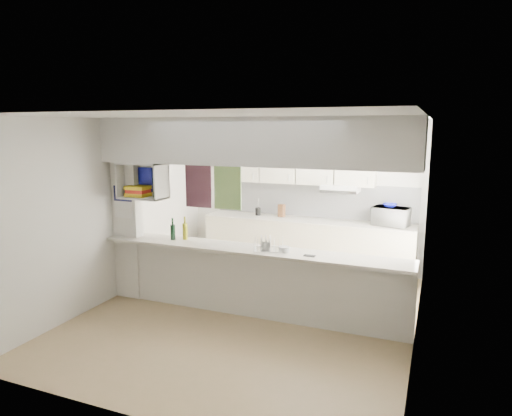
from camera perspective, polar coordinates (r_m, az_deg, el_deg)
The scene contains 16 objects.
floor at distance 6.28m, azimuth -0.90°, elevation -13.15°, with size 4.80×4.80×0.00m, color tan.
ceiling at distance 5.78m, azimuth -0.97°, elevation 11.29°, with size 4.80×4.80×0.00m, color white.
wall_back at distance 8.13m, azimuth 5.66°, elevation 1.68°, with size 4.20×4.20×0.00m, color silver.
wall_left at distance 6.97m, azimuth -17.06°, elevation -0.11°, with size 4.80×4.80×0.00m, color silver.
wall_right at distance 5.45m, azimuth 19.89°, elevation -3.01°, with size 4.80×4.80×0.00m, color silver.
servery_partition at distance 5.90m, azimuth -2.50°, elevation 2.10°, with size 4.20×0.50×2.60m.
cubby_shelf at distance 6.54m, azimuth -13.94°, elevation 3.04°, with size 0.65×0.35×0.50m.
kitchen_run at distance 7.92m, azimuth 6.17°, elevation -2.04°, with size 3.60×0.63×2.24m.
microwave at distance 7.60m, azimuth 16.56°, elevation -1.02°, with size 0.54×0.37×0.30m, color white.
bowl at distance 7.57m, azimuth 16.41°, elevation 0.32°, with size 0.23×0.23×0.06m, color navy.
dish_rack at distance 5.87m, azimuth 1.57°, elevation -4.51°, with size 0.45×0.39×0.20m.
cup at distance 5.85m, azimuth 1.24°, elevation -4.77°, with size 0.11×0.11×0.09m, color white.
wine_bottles at distance 6.49m, azimuth -9.58°, elevation -2.87°, with size 0.22×0.15×0.33m.
plastic_tubs at distance 5.79m, azimuth 3.77°, elevation -5.22°, with size 0.49×0.17×0.07m.
utensil_jar at distance 8.18m, azimuth 0.25°, elevation -0.44°, with size 0.10×0.10×0.14m, color black.
knife_block at distance 8.05m, azimuth 3.21°, elevation -0.32°, with size 0.11×0.09×0.22m, color brown.
Camera 1 is at (2.25, -5.32, 2.47)m, focal length 32.00 mm.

